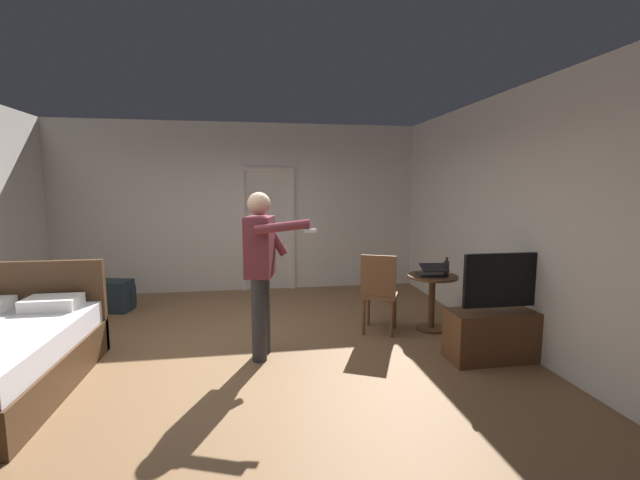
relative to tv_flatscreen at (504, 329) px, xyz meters
name	(u,v)px	position (x,y,z in m)	size (l,w,h in m)	color
ground_plane	(237,356)	(-2.76, 0.52, -0.33)	(6.74, 6.74, 0.00)	olive
wall_back	(241,208)	(-2.76, 3.48, 1.11)	(6.36, 0.12, 2.87)	silver
wall_right	(511,218)	(0.36, 0.52, 1.11)	(0.12, 6.06, 2.87)	silver
doorway_frame	(268,220)	(-2.31, 3.40, 0.90)	(0.93, 0.08, 2.13)	white
tv_flatscreen	(504,329)	(0.00, 0.00, 0.00)	(1.18, 0.40, 1.13)	brown
side_table	(432,293)	(-0.36, 0.97, 0.14)	(0.62, 0.62, 0.70)	brown
laptop	(432,272)	(-0.40, 0.93, 0.43)	(0.35, 0.35, 0.16)	black
bottle_on_table	(446,268)	(-0.22, 0.89, 0.47)	(0.06, 0.06, 0.24)	#2C2A26
wooden_chair	(379,290)	(-1.06, 0.94, 0.22)	(0.56, 0.56, 0.99)	brown
person_blue_shirt	(261,264)	(-2.49, 0.46, 0.68)	(0.71, 0.66, 1.74)	#333338
suitcase_dark	(112,296)	(-4.61, 2.46, -0.10)	(0.54, 0.34, 0.45)	#1E2D38
suitcase_small	(114,299)	(-4.61, 2.56, -0.17)	(0.55, 0.30, 0.31)	#1E2D38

